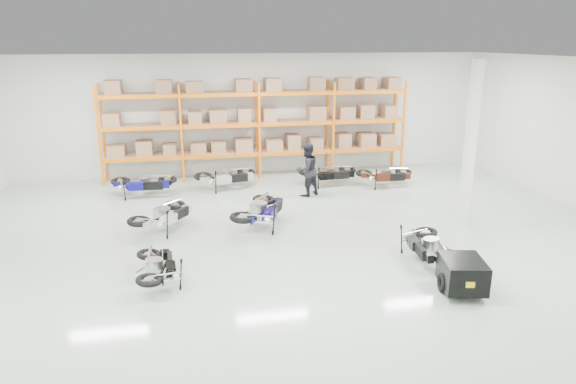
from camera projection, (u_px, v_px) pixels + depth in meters
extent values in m
plane|color=#A4B7A6|center=(292.00, 236.00, 13.57)|extent=(18.00, 18.00, 0.00)
plane|color=white|center=(293.00, 61.00, 12.29)|extent=(18.00, 18.00, 0.00)
plane|color=silver|center=(256.00, 114.00, 19.51)|extent=(18.00, 0.00, 18.00)
plane|color=silver|center=(406.00, 270.00, 6.35)|extent=(18.00, 0.00, 18.00)
cube|color=orange|center=(99.00, 137.00, 17.68)|extent=(0.08, 0.08, 3.50)
cube|color=orange|center=(103.00, 133.00, 18.53)|extent=(0.08, 0.08, 3.50)
cube|color=orange|center=(181.00, 135.00, 18.20)|extent=(0.08, 0.08, 3.50)
cube|color=orange|center=(182.00, 130.00, 19.04)|extent=(0.08, 0.08, 3.50)
cube|color=orange|center=(260.00, 132.00, 18.72)|extent=(0.08, 0.08, 3.50)
cube|color=orange|center=(256.00, 128.00, 19.56)|extent=(0.08, 0.08, 3.50)
cube|color=orange|center=(333.00, 129.00, 19.23)|extent=(0.08, 0.08, 3.50)
cube|color=orange|center=(327.00, 126.00, 20.08)|extent=(0.08, 0.08, 3.50)
cube|color=orange|center=(403.00, 127.00, 19.75)|extent=(0.08, 0.08, 3.50)
cube|color=orange|center=(394.00, 123.00, 20.60)|extent=(0.08, 0.08, 3.50)
cube|color=orange|center=(143.00, 160.00, 18.18)|extent=(2.70, 0.08, 0.12)
cube|color=orange|center=(144.00, 154.00, 19.03)|extent=(2.70, 0.08, 0.12)
cube|color=#9F7252|center=(143.00, 155.00, 18.59)|extent=(2.68, 0.88, 0.02)
cube|color=#9F7252|center=(143.00, 149.00, 18.52)|extent=(2.40, 0.70, 0.44)
cube|color=orange|center=(222.00, 156.00, 18.70)|extent=(2.70, 0.08, 0.12)
cube|color=orange|center=(220.00, 151.00, 19.55)|extent=(2.70, 0.08, 0.12)
cube|color=#9F7252|center=(221.00, 152.00, 19.10)|extent=(2.68, 0.88, 0.02)
cube|color=#9F7252|center=(221.00, 146.00, 19.04)|extent=(2.40, 0.70, 0.44)
cube|color=orange|center=(297.00, 153.00, 19.22)|extent=(2.70, 0.08, 0.12)
cube|color=orange|center=(292.00, 148.00, 20.06)|extent=(2.70, 0.08, 0.12)
cube|color=#9F7252|center=(294.00, 149.00, 19.62)|extent=(2.68, 0.88, 0.02)
cube|color=#9F7252|center=(294.00, 143.00, 19.55)|extent=(2.40, 0.70, 0.44)
cube|color=orange|center=(368.00, 150.00, 19.73)|extent=(2.70, 0.08, 0.12)
cube|color=orange|center=(360.00, 146.00, 20.58)|extent=(2.70, 0.08, 0.12)
cube|color=#9F7252|center=(364.00, 146.00, 20.14)|extent=(2.68, 0.88, 0.02)
cube|color=#9F7252|center=(364.00, 140.00, 20.07)|extent=(2.40, 0.70, 0.44)
cube|color=orange|center=(140.00, 129.00, 17.87)|extent=(2.70, 0.08, 0.12)
cube|color=orange|center=(142.00, 125.00, 18.72)|extent=(2.70, 0.08, 0.12)
cube|color=#9F7252|center=(141.00, 125.00, 18.27)|extent=(2.68, 0.88, 0.02)
cube|color=#9F7252|center=(140.00, 118.00, 18.21)|extent=(2.40, 0.70, 0.44)
cube|color=orange|center=(221.00, 126.00, 18.39)|extent=(2.70, 0.08, 0.12)
cube|color=orange|center=(219.00, 122.00, 19.23)|extent=(2.70, 0.08, 0.12)
cube|color=#9F7252|center=(220.00, 122.00, 18.79)|extent=(2.68, 0.88, 0.02)
cube|color=#9F7252|center=(220.00, 116.00, 18.72)|extent=(2.40, 0.70, 0.44)
cube|color=orange|center=(297.00, 124.00, 18.90)|extent=(2.70, 0.08, 0.12)
cube|color=orange|center=(292.00, 120.00, 19.75)|extent=(2.70, 0.08, 0.12)
cube|color=#9F7252|center=(295.00, 120.00, 19.31)|extent=(2.68, 0.88, 0.02)
cube|color=#9F7252|center=(295.00, 114.00, 19.24)|extent=(2.40, 0.70, 0.44)
cube|color=orange|center=(369.00, 122.00, 19.42)|extent=(2.70, 0.08, 0.12)
cube|color=orange|center=(361.00, 118.00, 20.27)|extent=(2.70, 0.08, 0.12)
cube|color=#9F7252|center=(365.00, 118.00, 19.82)|extent=(2.68, 0.88, 0.02)
cube|color=#9F7252|center=(366.00, 112.00, 19.76)|extent=(2.40, 0.70, 0.44)
cube|color=orange|center=(137.00, 97.00, 17.55)|extent=(2.70, 0.08, 0.12)
cube|color=orange|center=(140.00, 94.00, 18.40)|extent=(2.70, 0.08, 0.12)
cube|color=#9F7252|center=(138.00, 94.00, 17.96)|extent=(2.68, 0.88, 0.02)
cube|color=#9F7252|center=(138.00, 87.00, 17.89)|extent=(2.40, 0.70, 0.44)
cube|color=orange|center=(220.00, 95.00, 18.07)|extent=(2.70, 0.08, 0.12)
cube|color=orange|center=(218.00, 93.00, 18.92)|extent=(2.70, 0.08, 0.12)
cube|color=#9F7252|center=(219.00, 92.00, 18.47)|extent=(2.68, 0.88, 0.02)
cube|color=#9F7252|center=(218.00, 86.00, 18.41)|extent=(2.40, 0.70, 0.44)
cube|color=orange|center=(297.00, 94.00, 18.59)|extent=(2.70, 0.08, 0.12)
cube|color=orange|center=(292.00, 91.00, 19.43)|extent=(2.70, 0.08, 0.12)
cube|color=#9F7252|center=(295.00, 91.00, 18.99)|extent=(2.68, 0.88, 0.02)
cube|color=#9F7252|center=(295.00, 84.00, 18.93)|extent=(2.40, 0.70, 0.44)
cube|color=orange|center=(371.00, 92.00, 19.10)|extent=(2.70, 0.08, 0.12)
cube|color=orange|center=(363.00, 90.00, 19.95)|extent=(2.70, 0.08, 0.12)
cube|color=#9F7252|center=(367.00, 89.00, 19.51)|extent=(2.68, 0.88, 0.02)
cube|color=#9F7252|center=(367.00, 83.00, 19.44)|extent=(2.40, 0.70, 0.44)
cube|color=white|center=(471.00, 141.00, 14.36)|extent=(0.25, 0.25, 4.50)
cube|color=black|center=(462.00, 273.00, 10.43)|extent=(1.01, 1.17, 0.59)
cube|color=yellow|center=(476.00, 285.00, 9.94)|extent=(0.17, 0.06, 0.12)
torus|color=black|center=(443.00, 285.00, 10.41)|extent=(0.09, 0.41, 0.41)
torus|color=black|center=(479.00, 281.00, 10.57)|extent=(0.09, 0.41, 0.41)
cylinder|color=black|center=(446.00, 257.00, 11.07)|extent=(0.25, 0.95, 0.04)
imported|color=black|center=(307.00, 170.00, 16.85)|extent=(1.07, 1.00, 1.76)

